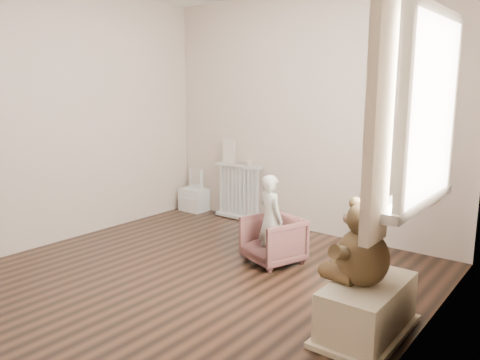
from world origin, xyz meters
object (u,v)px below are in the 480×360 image
Objects in this scene: toy_vanity at (194,190)px; armchair at (273,240)px; radiator at (239,188)px; teddy_bear at (364,236)px; toy_bench at (367,305)px; child at (270,219)px; plush_cat at (413,180)px.

armchair is (1.88, -0.93, -0.06)m from toy_vanity.
radiator is at bearing 160.19° from armchair.
teddy_bear is (3.04, -1.65, 0.40)m from toy_vanity.
toy_bench is 0.47m from teddy_bear.
toy_vanity is at bearing -7.58° from child.
armchair is 1.44m from teddy_bear.
teddy_bear is (1.16, -0.67, 0.24)m from child.
teddy_bear reaches higher than toy_vanity.
toy_bench is 3.23× the size of plush_cat.
armchair is 0.87× the size of teddy_bear.
radiator is 1.25× the size of teddy_bear.
child is at bearing -70.02° from armchair.
child is 3.50× the size of plush_cat.
toy_bench is 1.38× the size of teddy_bear.
armchair is (1.15, -0.96, -0.17)m from radiator.
child reaches higher than armchair.
child is 1.49× the size of teddy_bear.
teddy_bear is (1.16, -0.72, 0.45)m from armchair.
armchair is 1.38m from toy_bench.
radiator is at bearing 2.37° from toy_vanity.
teddy_bear is at bearing -35.99° from radiator.
toy_vanity is 3.47m from toy_bench.
toy_bench is at bearing -115.52° from plush_cat.
toy_vanity is 1.00× the size of teddy_bear.
toy_vanity is at bearing 157.06° from plush_cat.
radiator is 0.73m from toy_vanity.
toy_vanity is (-0.72, -0.03, -0.11)m from radiator.
radiator reaches higher than armchair.
plush_cat is at bearing 4.04° from armchair.
toy_vanity is at bearing 173.64° from armchair.
plush_cat is (1.33, -0.33, 0.57)m from child.
toy_vanity reaches higher than armchair.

